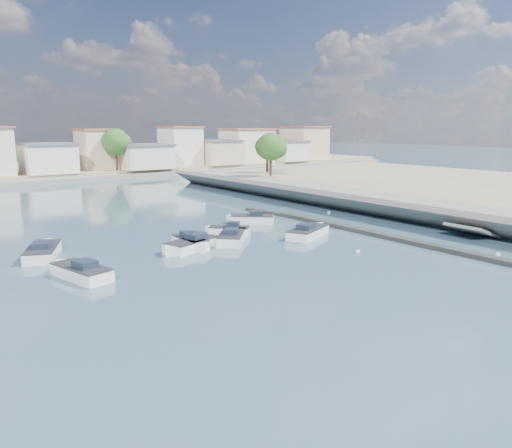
{
  "coord_description": "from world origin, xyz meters",
  "views": [
    {
      "loc": [
        -28.07,
        -19.25,
        9.77
      ],
      "look_at": [
        -2.69,
        14.8,
        1.4
      ],
      "focal_mm": 35.0,
      "sensor_mm": 36.0,
      "label": 1
    }
  ],
  "objects": [
    {
      "name": "motorboat_e",
      "position": [
        -19.02,
        20.03,
        0.38
      ],
      "size": [
        3.91,
        5.7,
        1.48
      ],
      "color": "white",
      "rests_on": "ground"
    },
    {
      "name": "breakwater",
      "position": [
        6.9,
        12.69,
        0.17
      ],
      "size": [
        2.0,
        31.02,
        0.35
      ],
      "color": "black",
      "rests_on": "ground"
    },
    {
      "name": "motorboat_g",
      "position": [
        -8.7,
        15.55,
        0.38
      ],
      "size": [
        1.58,
        4.39,
        1.48
      ],
      "color": "white",
      "rests_on": "ground"
    },
    {
      "name": "far_shore_land",
      "position": [
        0.0,
        92.0,
        0.7
      ],
      "size": [
        160.0,
        40.0,
        1.4
      ],
      "primitive_type": "cube",
      "color": "gray",
      "rests_on": "ground"
    },
    {
      "name": "shore_trees",
      "position": [
        8.34,
        68.11,
        6.22
      ],
      "size": [
        74.56,
        38.32,
        7.92
      ],
      "color": "#38281E",
      "rests_on": "ground"
    },
    {
      "name": "mooring_buoys",
      "position": [
        5.98,
        13.02,
        0.05
      ],
      "size": [
        11.45,
        37.72,
        0.37
      ],
      "color": "white",
      "rests_on": "ground"
    },
    {
      "name": "motorboat_b",
      "position": [
        -4.74,
        15.49,
        0.38
      ],
      "size": [
        4.58,
        4.81,
        1.48
      ],
      "color": "white",
      "rests_on": "ground"
    },
    {
      "name": "far_shore_quay",
      "position": [
        0.0,
        71.0,
        0.4
      ],
      "size": [
        160.0,
        2.5,
        0.8
      ],
      "primitive_type": "cube",
      "color": "slate",
      "rests_on": "ground"
    },
    {
      "name": "motorboat_a",
      "position": [
        -18.58,
        12.82,
        0.38
      ],
      "size": [
        2.93,
        5.34,
        1.48
      ],
      "color": "white",
      "rests_on": "ground"
    },
    {
      "name": "ground",
      "position": [
        0.0,
        40.0,
        0.0
      ],
      "size": [
        400.0,
        400.0,
        0.0
      ],
      "primitive_type": "plane",
      "color": "#27414F",
      "rests_on": "ground"
    },
    {
      "name": "motorboat_c",
      "position": [
        1.36,
        21.26,
        0.38
      ],
      "size": [
        4.34,
        4.18,
        1.48
      ],
      "color": "white",
      "rests_on": "ground"
    },
    {
      "name": "motorboat_f",
      "position": [
        -3.75,
        17.74,
        0.38
      ],
      "size": [
        3.54,
        3.64,
        1.48
      ],
      "color": "white",
      "rests_on": "ground"
    },
    {
      "name": "seawall_walkway",
      "position": [
        18.5,
        13.0,
        0.9
      ],
      "size": [
        5.0,
        90.0,
        1.8
      ],
      "primitive_type": "cube",
      "color": "slate",
      "rests_on": "ground"
    },
    {
      "name": "motorboat_d",
      "position": [
        -9.19,
        14.9,
        0.38
      ],
      "size": [
        5.45,
        3.43,
        1.48
      ],
      "color": "white",
      "rests_on": "ground"
    },
    {
      "name": "motorboat_h",
      "position": [
        1.97,
        13.04,
        0.38
      ],
      "size": [
        5.67,
        3.93,
        1.48
      ],
      "color": "white",
      "rests_on": "ground"
    },
    {
      "name": "far_town",
      "position": [
        10.71,
        76.92,
        4.93
      ],
      "size": [
        113.01,
        12.8,
        8.35
      ],
      "color": "beige",
      "rests_on": "far_shore_land"
    }
  ]
}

